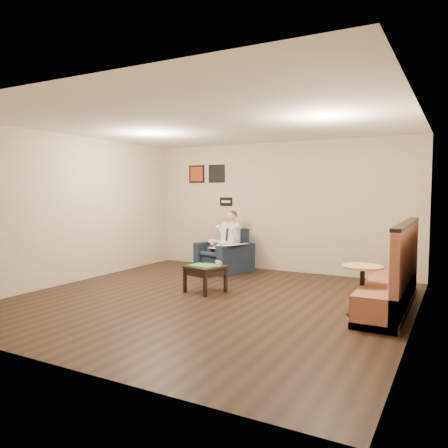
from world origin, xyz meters
The scene contains 19 objects.
ground centered at (0.00, 0.00, 0.00)m, with size 6.00×6.00×0.00m, color black.
wall_back centered at (0.00, 3.00, 1.40)m, with size 6.00×0.02×2.80m, color beige.
wall_front centered at (0.00, -3.00, 1.40)m, with size 6.00×0.02×2.80m, color beige.
wall_left centered at (-3.00, 0.00, 1.40)m, with size 0.02×6.00×2.80m, color beige.
wall_right centered at (3.00, 0.00, 1.40)m, with size 0.02×6.00×2.80m, color beige.
ceiling centered at (0.00, 0.00, 2.80)m, with size 6.00×6.00×0.02m, color white.
seating_sign centered at (-1.30, 2.98, 1.50)m, with size 0.32×0.02×0.20m, color black.
art_print_left centered at (-2.10, 2.98, 2.15)m, with size 0.42×0.03×0.42m, color #AF2F15.
art_print_right centered at (-1.55, 2.98, 2.15)m, with size 0.42×0.03×0.42m, color black.
armchair centered at (-0.99, 2.31, 0.46)m, with size 0.95×0.95×0.92m, color black.
seated_man centered at (-1.03, 2.20, 0.63)m, with size 0.60×0.90×1.26m, color silver, non-canonical shape.
lap_papers centered at (-1.06, 2.11, 0.57)m, with size 0.21×0.30×0.01m, color white.
newspaper centered at (-0.66, 2.09, 0.63)m, with size 0.40×0.50×0.01m, color silver.
side_table centered at (-0.35, 0.45, 0.23)m, with size 0.56×0.56×0.46m, color black.
green_folder centered at (-0.38, 0.44, 0.46)m, with size 0.46×0.33×0.01m, color green.
coffee_mug centered at (-0.14, 0.52, 0.51)m, with size 0.08×0.08×0.10m, color white.
smartphone centered at (-0.26, 0.60, 0.46)m, with size 0.14×0.07×0.01m, color black.
banquette centered at (2.59, 0.80, 0.64)m, with size 0.60×2.50×1.28m, color brown.
cafe_table centered at (2.32, 0.28, 0.35)m, with size 0.57×0.57×0.71m, color tan.
Camera 1 is at (3.49, -5.94, 1.75)m, focal length 35.00 mm.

